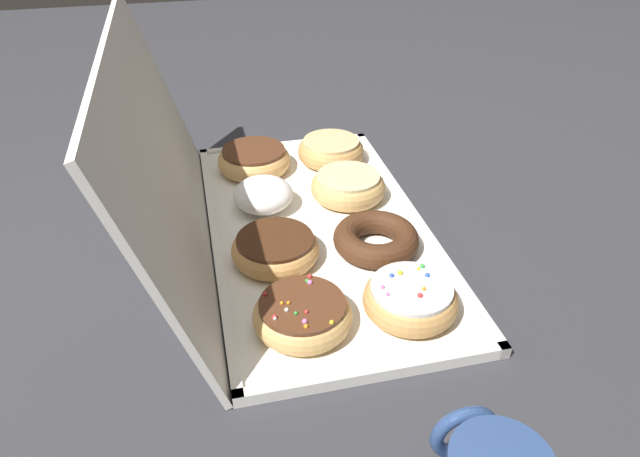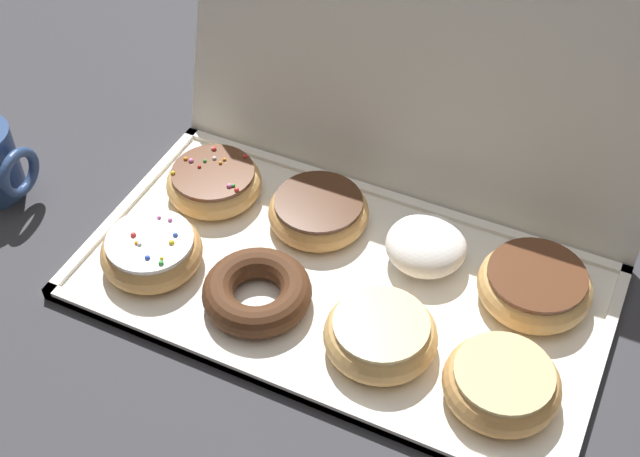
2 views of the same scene
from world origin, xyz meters
TOP-DOWN VIEW (x-y plane):
  - ground_plane at (0.00, 0.00)m, footprint 3.00×3.00m
  - donut_box at (0.00, 0.00)m, footprint 0.56×0.30m
  - box_lid_open at (0.00, 0.20)m, footprint 0.56×0.09m
  - sprinkle_donut_0 at (-0.19, -0.06)m, footprint 0.11×0.11m
  - chocolate_cake_ring_donut_1 at (-0.07, -0.06)m, footprint 0.11×0.11m
  - glazed_ring_donut_2 at (0.07, -0.06)m, footprint 0.11×0.11m
  - glazed_ring_donut_3 at (0.19, -0.07)m, footprint 0.11×0.11m
  - sprinkle_donut_4 at (-0.19, 0.06)m, footprint 0.11×0.11m
  - chocolate_frosted_donut_5 at (-0.06, 0.07)m, footprint 0.11×0.11m
  - powdered_filled_donut_6 at (0.07, 0.07)m, footprint 0.09×0.09m
  - chocolate_frosted_donut_7 at (0.19, 0.06)m, footprint 0.12×0.12m

SIDE VIEW (x-z plane):
  - ground_plane at x=0.00m, z-range 0.00..0.00m
  - donut_box at x=0.00m, z-range 0.00..0.01m
  - chocolate_cake_ring_donut_1 at x=-0.07m, z-range 0.01..0.04m
  - chocolate_frosted_donut_5 at x=-0.06m, z-range 0.01..0.05m
  - sprinkle_donut_4 at x=-0.19m, z-range 0.01..0.05m
  - sprinkle_donut_0 at x=-0.19m, z-range 0.01..0.05m
  - glazed_ring_donut_3 at x=0.19m, z-range 0.01..0.05m
  - chocolate_frosted_donut_7 at x=0.19m, z-range 0.01..0.05m
  - glazed_ring_donut_2 at x=0.07m, z-range 0.01..0.05m
  - powdered_filled_donut_6 at x=0.07m, z-range 0.01..0.06m
  - box_lid_open at x=0.00m, z-range 0.00..0.28m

